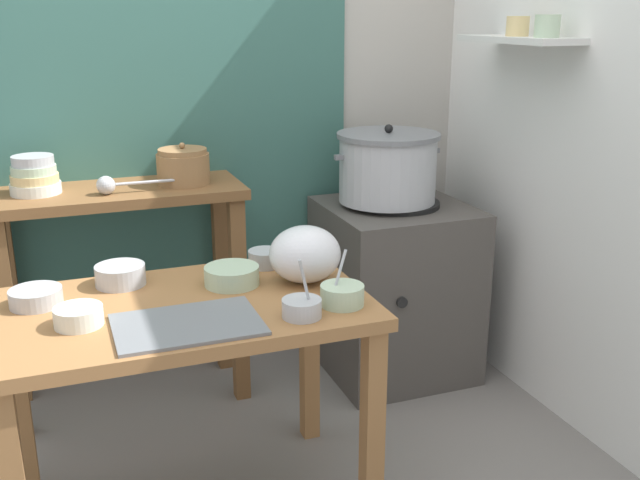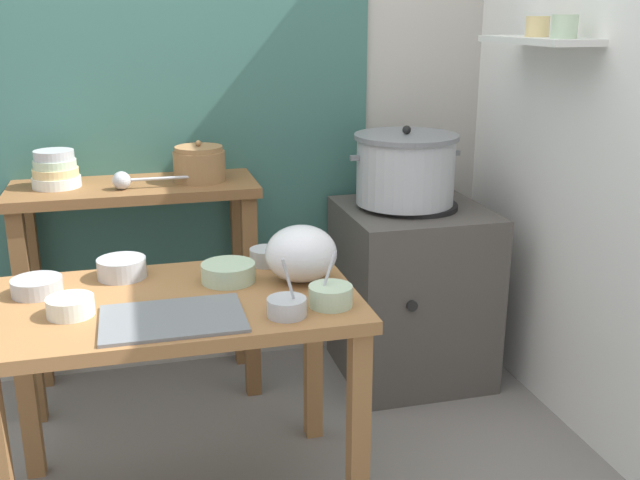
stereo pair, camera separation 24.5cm
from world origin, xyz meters
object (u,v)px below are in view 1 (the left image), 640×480
Objects in this scene: steamer_pot at (388,167)px; prep_bowl_3 at (232,275)px; serving_tray at (187,324)px; back_shelf_table at (121,243)px; bowl_stack_enamel at (34,176)px; prep_bowl_1 at (120,274)px; prep_table at (185,337)px; prep_bowl_2 at (302,307)px; ladle at (109,185)px; stove_block at (394,288)px; clay_pot at (183,166)px; prep_bowl_5 at (265,258)px; plastic_bag at (305,254)px; prep_bowl_4 at (78,315)px; prep_bowl_6 at (342,294)px; prep_bowl_0 at (36,296)px.

steamer_pot is 2.76× the size of prep_bowl_3.
back_shelf_table is at bearing 94.57° from serving_tray.
bowl_stack_enamel is at bearing 174.44° from steamer_pot.
prep_bowl_3 is at bearing -144.30° from steamer_pot.
prep_bowl_1 is (0.23, -0.61, -0.21)m from bowl_stack_enamel.
prep_table is 6.00× the size of prep_bowl_2.
stove_block is at bearing -2.36° from ladle.
stove_block is 2.68× the size of ladle.
prep_bowl_2 is at bearing -82.53° from clay_pot.
prep_bowl_5 reaches higher than prep_table.
plastic_bag is (0.50, -0.76, 0.13)m from back_shelf_table.
prep_bowl_4 is at bearing 165.01° from prep_bowl_2.
prep_bowl_2 is (0.30, -0.22, 0.14)m from prep_table.
prep_bowl_1 is 0.98× the size of prep_bowl_6.
prep_bowl_1 is 0.48m from prep_bowl_5.
plastic_bag is at bearing -6.10° from prep_bowl_0.
prep_bowl_0 is (-0.41, 0.14, 0.14)m from prep_table.
prep_bowl_3 is at bearing -63.95° from ladle.
clay_pot reaches higher than serving_tray.
prep_bowl_3 is at bearing -146.48° from stove_block.
prep_bowl_1 reaches higher than serving_tray.
ladle reaches higher than prep_bowl_4.
clay_pot is (-0.84, 0.11, 0.04)m from steamer_pot.
prep_table is 0.43m from prep_bowl_5.
clay_pot reaches higher than prep_bowl_1.
prep_table is 0.98m from bowl_stack_enamel.
stove_block is at bearing 44.44° from plastic_bag.
bowl_stack_enamel is at bearing 177.36° from clay_pot.
ladle is at bearing 122.18° from prep_bowl_6.
ladle is (-0.29, -0.08, -0.03)m from clay_pot.
back_shelf_table is 1.12m from prep_bowl_6.
prep_bowl_3 is (0.27, -0.70, 0.07)m from back_shelf_table.
back_shelf_table is 1.23× the size of stove_block.
prep_bowl_4 reaches higher than prep_bowl_0.
prep_bowl_5 is (0.15, 0.13, -0.00)m from prep_bowl_3.
clay_pot is 1.06m from prep_bowl_2.
prep_bowl_0 is at bearing -172.31° from prep_bowl_5.
serving_tray is 2.18× the size of prep_bowl_2.
prep_table is at bearing -79.97° from ladle.
prep_bowl_4 is (-0.14, -0.29, -0.01)m from prep_bowl_1.
clay_pot reaches higher than prep_bowl_6.
stove_block is 1.06m from clay_pot.
prep_bowl_3 is 0.38m from prep_bowl_6.
bowl_stack_enamel is at bearing 140.02° from prep_bowl_5.
prep_bowl_5 is at bearing 41.93° from prep_bowl_3.
plastic_bag is at bearing 27.55° from serving_tray.
steamer_pot is (1.00, 0.70, 0.32)m from prep_table.
clay_pot is 0.71× the size of ladle.
plastic_bag is (-0.64, -0.63, 0.43)m from stove_block.
prep_bowl_3 is (0.18, 0.10, 0.14)m from prep_table.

